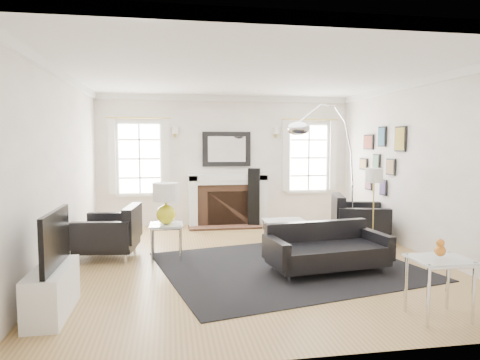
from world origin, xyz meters
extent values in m
plane|color=olive|center=(0.00, 0.00, 0.00)|extent=(6.00, 6.00, 0.00)
cube|color=white|center=(0.00, 3.00, 1.40)|extent=(5.50, 0.04, 2.80)
cube|color=white|center=(0.00, -3.00, 1.40)|extent=(5.50, 0.04, 2.80)
cube|color=white|center=(-2.75, 0.00, 1.40)|extent=(0.04, 6.00, 2.80)
cube|color=white|center=(2.75, 0.00, 1.40)|extent=(0.04, 6.00, 2.80)
cube|color=white|center=(0.00, 0.00, 2.80)|extent=(5.50, 6.00, 0.02)
cube|color=white|center=(0.00, 0.00, 2.74)|extent=(5.50, 6.00, 0.12)
cube|color=white|center=(-0.75, 2.80, 0.55)|extent=(0.18, 0.38, 1.10)
cube|color=white|center=(0.75, 2.80, 0.55)|extent=(0.18, 0.38, 1.10)
cube|color=white|center=(0.00, 2.80, 1.05)|extent=(1.70, 0.38, 0.12)
cube|color=white|center=(0.00, 2.80, 0.95)|extent=(1.50, 0.34, 0.10)
cube|color=brown|center=(0.00, 2.82, 0.45)|extent=(1.30, 0.30, 0.90)
cube|color=black|center=(0.00, 2.72, 0.38)|extent=(0.90, 0.10, 0.76)
cube|color=brown|center=(0.00, 2.55, 0.02)|extent=(1.70, 0.50, 0.04)
cube|color=black|center=(0.00, 2.96, 1.65)|extent=(1.05, 0.06, 0.75)
cube|color=white|center=(0.00, 2.92, 1.65)|extent=(0.82, 0.02, 0.55)
cube|color=white|center=(-1.85, 2.97, 1.45)|extent=(1.00, 0.05, 1.60)
cube|color=white|center=(-1.85, 2.94, 1.45)|extent=(0.84, 0.02, 1.44)
cube|color=white|center=(-2.40, 2.87, 1.50)|extent=(0.14, 0.05, 1.55)
cube|color=white|center=(-1.30, 2.87, 1.50)|extent=(0.14, 0.05, 1.55)
cube|color=white|center=(1.85, 2.97, 1.45)|extent=(1.00, 0.05, 1.60)
cube|color=white|center=(1.85, 2.94, 1.45)|extent=(0.84, 0.02, 1.44)
cube|color=white|center=(1.30, 2.87, 1.50)|extent=(0.14, 0.05, 1.55)
cube|color=white|center=(2.40, 2.87, 1.50)|extent=(0.14, 0.05, 1.55)
cube|color=black|center=(2.72, 0.60, 1.85)|extent=(0.03, 0.34, 0.44)
cube|color=#A5882C|center=(2.70, 0.60, 1.85)|extent=(0.01, 0.29, 0.39)
cube|color=black|center=(2.72, 1.25, 1.90)|extent=(0.03, 0.28, 0.38)
cube|color=#2B5877|center=(2.70, 1.25, 1.90)|extent=(0.01, 0.23, 0.33)
cube|color=black|center=(2.72, 1.80, 1.80)|extent=(0.03, 0.40, 0.30)
cube|color=brown|center=(2.70, 1.80, 1.80)|extent=(0.01, 0.35, 0.25)
cube|color=black|center=(2.72, 0.90, 1.35)|extent=(0.03, 0.30, 0.30)
cube|color=olive|center=(2.70, 0.90, 1.35)|extent=(0.01, 0.25, 0.25)
cube|color=black|center=(2.72, 1.45, 1.40)|extent=(0.03, 0.26, 0.34)
cube|color=#4C805D|center=(2.70, 1.45, 1.40)|extent=(0.01, 0.21, 0.29)
cube|color=black|center=(2.72, 2.00, 1.35)|extent=(0.03, 0.32, 0.24)
cube|color=olive|center=(2.70, 2.00, 1.35)|extent=(0.01, 0.27, 0.19)
cube|color=black|center=(2.72, 1.15, 0.95)|extent=(0.03, 0.24, 0.30)
cube|color=#433367|center=(2.70, 1.15, 0.95)|extent=(0.01, 0.19, 0.25)
cube|color=black|center=(2.72, 1.75, 0.95)|extent=(0.03, 0.28, 0.22)
cube|color=#864E68|center=(2.70, 1.75, 0.95)|extent=(0.01, 0.23, 0.17)
cube|color=white|center=(-2.45, -1.70, 0.25)|extent=(0.35, 1.00, 0.50)
cube|color=black|center=(-2.40, -1.70, 0.80)|extent=(0.05, 1.00, 0.58)
cube|color=black|center=(0.43, -0.41, 0.01)|extent=(3.99, 3.55, 0.01)
cube|color=black|center=(0.90, -0.76, 0.24)|extent=(1.66, 0.95, 0.26)
cube|color=black|center=(0.86, -0.44, 0.44)|extent=(1.57, 0.33, 0.44)
cube|color=black|center=(0.14, -0.87, 0.35)|extent=(0.22, 0.75, 0.33)
cube|color=black|center=(1.66, -0.66, 0.35)|extent=(0.22, 0.75, 0.33)
cube|color=black|center=(-2.20, 0.55, 0.30)|extent=(0.95, 0.95, 0.32)
cube|color=black|center=(-1.82, 0.51, 0.54)|extent=(0.25, 0.87, 0.54)
cube|color=black|center=(-2.15, 0.98, 0.43)|extent=(0.87, 0.23, 0.41)
cube|color=black|center=(-2.25, 0.13, 0.43)|extent=(0.87, 0.23, 0.41)
cube|color=black|center=(2.20, 1.00, 0.31)|extent=(1.09, 1.09, 0.33)
cube|color=black|center=(1.81, 1.10, 0.56)|extent=(0.38, 0.90, 0.56)
cube|color=black|center=(2.08, 0.57, 0.44)|extent=(0.89, 0.36, 0.42)
cube|color=black|center=(2.32, 1.43, 0.44)|extent=(0.89, 0.36, 0.42)
cube|color=silver|center=(0.88, 1.31, 0.33)|extent=(0.77, 0.77, 0.02)
cylinder|color=silver|center=(0.53, 0.97, 0.17)|extent=(0.04, 0.04, 0.34)
cylinder|color=silver|center=(1.22, 0.97, 0.17)|extent=(0.04, 0.04, 0.34)
cylinder|color=silver|center=(0.53, 1.65, 0.17)|extent=(0.04, 0.04, 0.34)
cylinder|color=silver|center=(1.22, 1.65, 0.17)|extent=(0.04, 0.04, 0.34)
cube|color=silver|center=(-1.29, 0.27, 0.54)|extent=(0.50, 0.50, 0.02)
cylinder|color=silver|center=(-1.50, 0.06, 0.27)|extent=(0.04, 0.04, 0.55)
cylinder|color=silver|center=(-1.08, 0.06, 0.27)|extent=(0.04, 0.04, 0.55)
cylinder|color=silver|center=(-1.50, 0.48, 0.27)|extent=(0.04, 0.04, 0.55)
cylinder|color=silver|center=(-1.08, 0.48, 0.27)|extent=(0.04, 0.04, 0.55)
cube|color=silver|center=(1.44, -2.43, 0.61)|extent=(0.57, 0.47, 0.02)
cylinder|color=silver|center=(1.20, -2.63, 0.31)|extent=(0.04, 0.04, 0.62)
cylinder|color=silver|center=(1.69, -2.63, 0.31)|extent=(0.04, 0.04, 0.62)
cylinder|color=silver|center=(1.20, -2.23, 0.31)|extent=(0.04, 0.04, 0.62)
cylinder|color=silver|center=(1.69, -2.23, 0.31)|extent=(0.04, 0.04, 0.62)
sphere|color=yellow|center=(-1.29, 0.27, 0.70)|extent=(0.29, 0.29, 0.29)
cylinder|color=yellow|center=(-1.29, 0.27, 0.84)|extent=(0.04, 0.04, 0.12)
cylinder|color=white|center=(-1.29, 0.27, 1.04)|extent=(0.39, 0.39, 0.27)
sphere|color=orange|center=(1.44, -2.43, 0.70)|extent=(0.11, 0.11, 0.11)
sphere|color=orange|center=(1.44, -2.43, 0.78)|extent=(0.08, 0.08, 0.08)
cube|color=white|center=(2.20, 1.35, 0.11)|extent=(0.26, 0.42, 0.21)
ellipsoid|color=silver|center=(0.72, 0.09, 2.00)|extent=(0.36, 0.36, 0.21)
cylinder|color=gold|center=(2.00, 0.11, 0.01)|extent=(0.17, 0.17, 0.03)
cylinder|color=gold|center=(2.00, 0.11, 0.61)|extent=(0.02, 0.02, 1.22)
cylinder|color=white|center=(2.00, 0.11, 1.27)|extent=(0.28, 0.28, 0.23)
cube|color=black|center=(0.55, 2.65, 0.62)|extent=(0.31, 0.31, 1.24)
camera|label=1|loc=(-1.23, -6.26, 1.78)|focal=32.00mm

